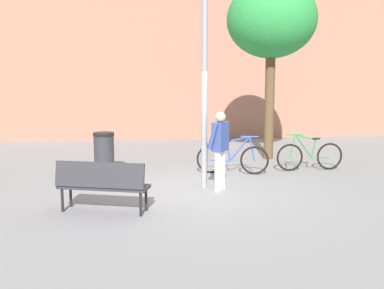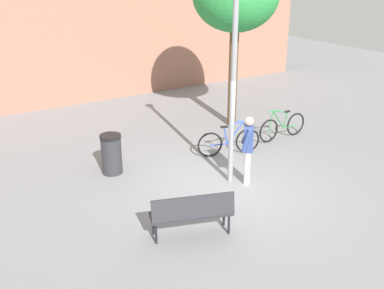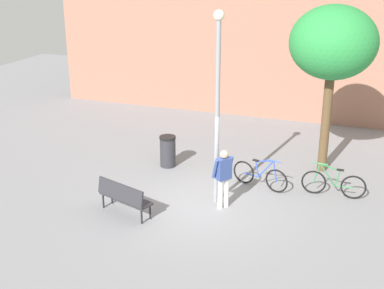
% 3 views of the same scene
% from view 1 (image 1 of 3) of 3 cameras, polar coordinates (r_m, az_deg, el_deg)
% --- Properties ---
extents(ground_plane, '(36.00, 36.00, 0.00)m').
position_cam_1_polar(ground_plane, '(9.18, 0.59, -6.08)').
color(ground_plane, gray).
extents(building_facade, '(19.40, 2.00, 6.36)m').
position_cam_1_polar(building_facade, '(18.32, -3.89, 10.99)').
color(building_facade, '#9E6B56').
rests_on(building_facade, ground_plane).
extents(lamppost, '(0.28, 0.28, 5.25)m').
position_cam_1_polar(lamppost, '(9.18, 1.69, 13.24)').
color(lamppost, gray).
rests_on(lamppost, ground_plane).
extents(person_by_lamppost, '(0.54, 0.61, 1.67)m').
position_cam_1_polar(person_by_lamppost, '(9.02, 3.74, -0.10)').
color(person_by_lamppost, white).
rests_on(person_by_lamppost, ground_plane).
extents(park_bench, '(1.67, 0.96, 0.92)m').
position_cam_1_polar(park_bench, '(7.67, -11.86, -4.92)').
color(park_bench, '#2D2D33').
rests_on(park_bench, ground_plane).
extents(plaza_tree, '(2.60, 2.60, 5.19)m').
position_cam_1_polar(plaza_tree, '(13.11, 10.51, 15.82)').
color(plaza_tree, brown).
rests_on(plaza_tree, ground_plane).
extents(bicycle_green, '(1.81, 0.09, 0.97)m').
position_cam_1_polar(bicycle_green, '(11.59, 15.33, -1.45)').
color(bicycle_green, black).
rests_on(bicycle_green, ground_plane).
extents(bicycle_blue, '(1.75, 0.55, 0.97)m').
position_cam_1_polar(bicycle_blue, '(10.80, 5.42, -1.89)').
color(bicycle_blue, black).
rests_on(bicycle_blue, ground_plane).
extents(trash_bin, '(0.53, 0.53, 1.02)m').
position_cam_1_polar(trash_bin, '(11.12, -11.60, -1.03)').
color(trash_bin, '#2D2D33').
rests_on(trash_bin, ground_plane).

